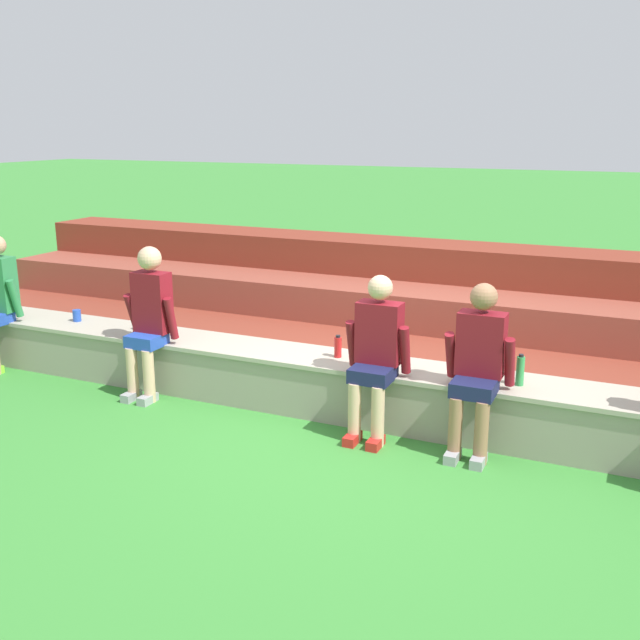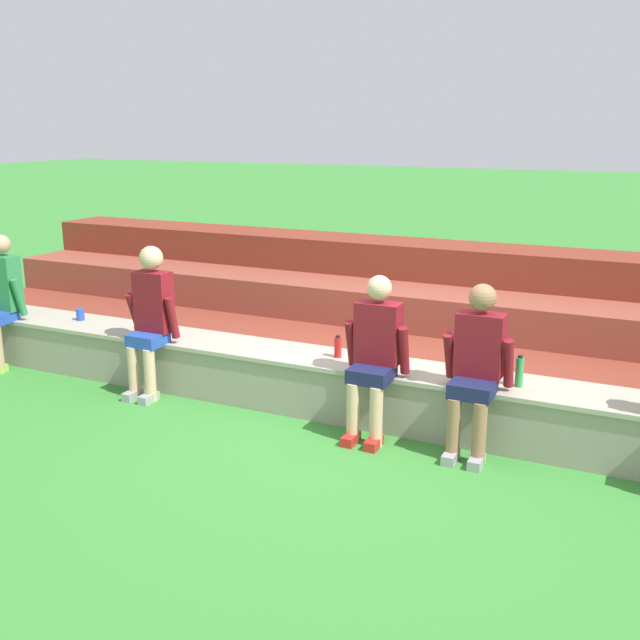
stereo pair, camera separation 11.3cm
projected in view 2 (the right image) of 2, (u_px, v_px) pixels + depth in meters
The scene contains 12 objects.
ground_plane at pixel (361, 430), 6.43m from camera, with size 80.00×80.00×0.00m, color #388433.
stone_seating_wall at pixel (374, 390), 6.62m from camera, with size 9.88×0.63×0.52m.
brick_bleachers at pixel (440, 316), 8.37m from camera, with size 11.45×2.33×1.22m.
person_far_left at pixel (1, 298), 7.95m from camera, with size 0.50×0.52×1.45m.
person_left_of_center at pixel (150, 316), 7.12m from camera, with size 0.53×0.51×1.47m.
person_center at pixel (375, 352), 6.15m from camera, with size 0.56×0.54×1.39m.
person_right_of_center at pixel (476, 365), 5.83m from camera, with size 0.56×0.57×1.39m.
water_bottle_mid_right at pixel (338, 347), 6.72m from camera, with size 0.07×0.07×0.21m.
water_bottle_near_right at pixel (519, 372), 5.96m from camera, with size 0.07×0.07×0.26m.
plastic_cup_right_end at pixel (141, 324), 7.67m from camera, with size 0.08×0.08×0.11m, color white.
plastic_cup_left_end at pixel (1, 306), 8.43m from camera, with size 0.09×0.09×0.11m, color white.
plastic_cup_middle at pixel (80, 314), 8.01m from camera, with size 0.09×0.09×0.13m, color blue.
Camera 2 is at (2.22, -5.55, 2.59)m, focal length 41.27 mm.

